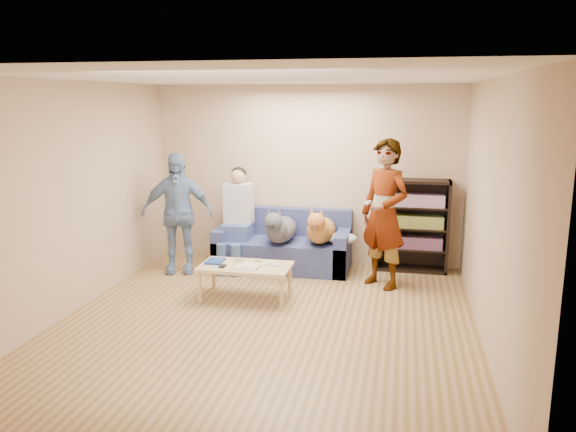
% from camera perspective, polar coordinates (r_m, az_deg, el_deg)
% --- Properties ---
extents(ground, '(5.00, 5.00, 0.00)m').
position_cam_1_polar(ground, '(6.21, -2.29, -10.87)').
color(ground, olive).
rests_on(ground, ground).
extents(ceiling, '(5.00, 5.00, 0.00)m').
position_cam_1_polar(ceiling, '(5.73, -2.51, 13.88)').
color(ceiling, white).
rests_on(ceiling, ground).
extents(wall_back, '(4.50, 0.00, 4.50)m').
position_cam_1_polar(wall_back, '(8.25, 1.84, 4.19)').
color(wall_back, tan).
rests_on(wall_back, ground).
extents(wall_front, '(4.50, 0.00, 4.50)m').
position_cam_1_polar(wall_front, '(3.53, -12.37, -6.47)').
color(wall_front, tan).
rests_on(wall_front, ground).
extents(wall_left, '(0.00, 5.00, 5.00)m').
position_cam_1_polar(wall_left, '(6.74, -21.31, 1.67)').
color(wall_left, tan).
rests_on(wall_left, ground).
extents(wall_right, '(0.00, 5.00, 5.00)m').
position_cam_1_polar(wall_right, '(5.72, 20.02, 0.09)').
color(wall_right, tan).
rests_on(wall_right, ground).
extents(blanket, '(0.43, 0.36, 0.15)m').
position_cam_1_polar(blanket, '(7.80, 5.49, -2.26)').
color(blanket, '#BBBAC0').
rests_on(blanket, sofa).
extents(person_standing_right, '(0.83, 0.79, 1.91)m').
position_cam_1_polar(person_standing_right, '(7.24, 9.77, 0.19)').
color(person_standing_right, gray).
rests_on(person_standing_right, ground).
extents(person_standing_left, '(1.06, 0.65, 1.68)m').
position_cam_1_polar(person_standing_left, '(7.92, -11.20, 0.28)').
color(person_standing_left, '#7D98C8').
rests_on(person_standing_left, ground).
extents(held_controller, '(0.08, 0.14, 0.03)m').
position_cam_1_polar(held_controller, '(7.02, 8.12, 1.36)').
color(held_controller, white).
rests_on(held_controller, person_standing_right).
extents(notebook_blue, '(0.20, 0.26, 0.03)m').
position_cam_1_polar(notebook_blue, '(6.99, -7.39, -4.57)').
color(notebook_blue, navy).
rests_on(notebook_blue, coffee_table).
extents(papers, '(0.26, 0.20, 0.02)m').
position_cam_1_polar(papers, '(6.72, -4.17, -5.21)').
color(papers, silver).
rests_on(papers, coffee_table).
extents(magazine, '(0.22, 0.17, 0.01)m').
position_cam_1_polar(magazine, '(6.73, -3.88, -5.07)').
color(magazine, beige).
rests_on(magazine, coffee_table).
extents(camera_silver, '(0.11, 0.06, 0.05)m').
position_cam_1_polar(camera_silver, '(6.97, -5.02, -4.46)').
color(camera_silver, silver).
rests_on(camera_silver, coffee_table).
extents(controller_a, '(0.04, 0.13, 0.03)m').
position_cam_1_polar(controller_a, '(6.85, -1.85, -4.79)').
color(controller_a, silver).
rests_on(controller_a, coffee_table).
extents(controller_b, '(0.09, 0.06, 0.03)m').
position_cam_1_polar(controller_b, '(6.76, -1.35, -5.02)').
color(controller_b, silver).
rests_on(controller_b, coffee_table).
extents(headphone_cup_a, '(0.07, 0.07, 0.02)m').
position_cam_1_polar(headphone_cup_a, '(6.76, -2.75, -5.08)').
color(headphone_cup_a, silver).
rests_on(headphone_cup_a, coffee_table).
extents(headphone_cup_b, '(0.07, 0.07, 0.02)m').
position_cam_1_polar(headphone_cup_b, '(6.83, -2.59, -4.89)').
color(headphone_cup_b, silver).
rests_on(headphone_cup_b, coffee_table).
extents(pen_orange, '(0.13, 0.06, 0.01)m').
position_cam_1_polar(pen_orange, '(6.69, -4.89, -5.34)').
color(pen_orange, '#D2551D').
rests_on(pen_orange, coffee_table).
extents(pen_black, '(0.13, 0.08, 0.01)m').
position_cam_1_polar(pen_black, '(6.97, -2.98, -4.62)').
color(pen_black, black).
rests_on(pen_black, coffee_table).
extents(wallet, '(0.07, 0.12, 0.02)m').
position_cam_1_polar(wallet, '(6.79, -6.66, -5.08)').
color(wallet, black).
rests_on(wallet, coffee_table).
extents(sofa, '(1.90, 0.85, 0.82)m').
position_cam_1_polar(sofa, '(8.11, -0.44, -3.29)').
color(sofa, '#515B93').
rests_on(sofa, ground).
extents(person_seated, '(0.40, 0.73, 1.47)m').
position_cam_1_polar(person_seated, '(8.03, -5.22, 0.13)').
color(person_seated, '#3A5A81').
rests_on(person_seated, sofa).
extents(dog_gray, '(0.40, 1.24, 0.57)m').
position_cam_1_polar(dog_gray, '(7.78, -0.82, -1.29)').
color(dog_gray, '#484A52').
rests_on(dog_gray, sofa).
extents(dog_tan, '(0.39, 1.16, 0.57)m').
position_cam_1_polar(dog_tan, '(7.76, 3.28, -1.35)').
color(dog_tan, '#A67A33').
rests_on(dog_tan, sofa).
extents(coffee_table, '(1.10, 0.60, 0.42)m').
position_cam_1_polar(coffee_table, '(6.85, -4.34, -5.37)').
color(coffee_table, '#D0B580').
rests_on(coffee_table, ground).
extents(bookshelf, '(1.00, 0.34, 1.30)m').
position_cam_1_polar(bookshelf, '(8.07, 12.51, -0.73)').
color(bookshelf, black).
rests_on(bookshelf, ground).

